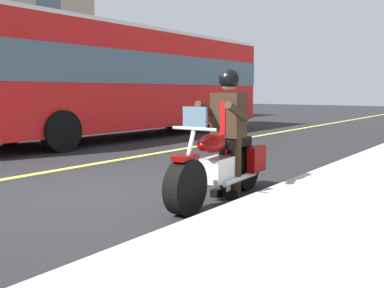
{
  "coord_description": "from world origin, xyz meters",
  "views": [
    {
      "loc": [
        3.79,
        4.6,
        1.44
      ],
      "look_at": [
        -0.62,
        1.23,
        0.75
      ],
      "focal_mm": 39.83,
      "sensor_mm": 36.0,
      "label": 1
    }
  ],
  "objects": [
    {
      "name": "ground_plane",
      "position": [
        0.0,
        0.0,
        0.0
      ],
      "size": [
        80.0,
        80.0,
        0.0
      ],
      "primitive_type": "plane",
      "color": "black"
    },
    {
      "name": "lane_center_stripe",
      "position": [
        0.0,
        -2.0,
        0.01
      ],
      "size": [
        60.0,
        0.16,
        0.01
      ],
      "primitive_type": "cube",
      "color": "#E5DB4C",
      "rests_on": "ground_plane"
    },
    {
      "name": "motorcycle_main",
      "position": [
        -0.87,
        1.52,
        0.45
      ],
      "size": [
        2.22,
        0.7,
        1.26
      ],
      "color": "black",
      "rests_on": "ground_plane"
    },
    {
      "name": "rider_main",
      "position": [
        -1.06,
        1.51,
        1.04
      ],
      "size": [
        0.65,
        0.58,
        1.74
      ],
      "color": "black",
      "rests_on": "ground_plane"
    },
    {
      "name": "bus_far",
      "position": [
        -5.88,
        -5.16,
        1.87
      ],
      "size": [
        11.05,
        2.7,
        3.3
      ],
      "color": "red",
      "rests_on": "ground_plane"
    }
  ]
}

